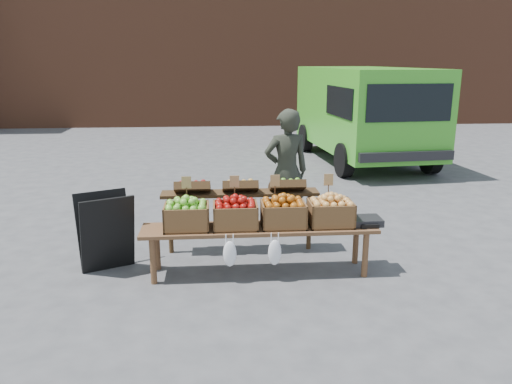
{
  "coord_description": "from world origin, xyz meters",
  "views": [
    {
      "loc": [
        -1.37,
        -5.65,
        2.43
      ],
      "look_at": [
        -0.9,
        0.26,
        0.85
      ],
      "focal_mm": 35.0,
      "sensor_mm": 36.0,
      "label": 1
    }
  ],
  "objects_px": {
    "crate_green_apples": "(331,213)",
    "chalkboard_sign": "(106,232)",
    "crate_russet_pears": "(235,216)",
    "delivery_van": "(363,115)",
    "weighing_scale": "(366,221)",
    "crate_red_apples": "(283,215)",
    "back_table": "(240,213)",
    "vendor": "(286,171)",
    "display_bench": "(259,250)",
    "crate_golden_apples": "(187,217)"
  },
  "relations": [
    {
      "from": "chalkboard_sign",
      "to": "delivery_van",
      "type": "bearing_deg",
      "value": 27.24
    },
    {
      "from": "back_table",
      "to": "weighing_scale",
      "type": "xyz_separation_m",
      "value": [
        1.44,
        -0.72,
        0.09
      ]
    },
    {
      "from": "crate_russet_pears",
      "to": "delivery_van",
      "type": "bearing_deg",
      "value": 62.6
    },
    {
      "from": "crate_golden_apples",
      "to": "delivery_van",
      "type": "bearing_deg",
      "value": 58.87
    },
    {
      "from": "delivery_van",
      "to": "weighing_scale",
      "type": "relative_size",
      "value": 14.69
    },
    {
      "from": "crate_russet_pears",
      "to": "weighing_scale",
      "type": "xyz_separation_m",
      "value": [
        1.52,
        0.0,
        -0.1
      ]
    },
    {
      "from": "crate_russet_pears",
      "to": "weighing_scale",
      "type": "bearing_deg",
      "value": 0.0
    },
    {
      "from": "back_table",
      "to": "crate_golden_apples",
      "type": "relative_size",
      "value": 4.2
    },
    {
      "from": "vendor",
      "to": "crate_red_apples",
      "type": "xyz_separation_m",
      "value": [
        -0.23,
        -1.45,
        -0.18
      ]
    },
    {
      "from": "display_bench",
      "to": "crate_golden_apples",
      "type": "bearing_deg",
      "value": 180.0
    },
    {
      "from": "back_table",
      "to": "crate_red_apples",
      "type": "xyz_separation_m",
      "value": [
        0.46,
        -0.72,
        0.19
      ]
    },
    {
      "from": "crate_red_apples",
      "to": "vendor",
      "type": "bearing_deg",
      "value": 80.92
    },
    {
      "from": "display_bench",
      "to": "crate_red_apples",
      "type": "distance_m",
      "value": 0.51
    },
    {
      "from": "weighing_scale",
      "to": "crate_russet_pears",
      "type": "bearing_deg",
      "value": 180.0
    },
    {
      "from": "crate_red_apples",
      "to": "weighing_scale",
      "type": "bearing_deg",
      "value": 0.0
    },
    {
      "from": "vendor",
      "to": "crate_green_apples",
      "type": "bearing_deg",
      "value": 92.81
    },
    {
      "from": "crate_golden_apples",
      "to": "weighing_scale",
      "type": "xyz_separation_m",
      "value": [
        2.08,
        0.0,
        -0.1
      ]
    },
    {
      "from": "display_bench",
      "to": "weighing_scale",
      "type": "distance_m",
      "value": 1.29
    },
    {
      "from": "delivery_van",
      "to": "crate_green_apples",
      "type": "distance_m",
      "value": 6.81
    },
    {
      "from": "chalkboard_sign",
      "to": "crate_golden_apples",
      "type": "distance_m",
      "value": 1.03
    },
    {
      "from": "chalkboard_sign",
      "to": "crate_green_apples",
      "type": "relative_size",
      "value": 1.87
    },
    {
      "from": "back_table",
      "to": "chalkboard_sign",
      "type": "bearing_deg",
      "value": -164.25
    },
    {
      "from": "delivery_van",
      "to": "crate_russet_pears",
      "type": "distance_m",
      "value": 7.25
    },
    {
      "from": "delivery_van",
      "to": "vendor",
      "type": "bearing_deg",
      "value": -122.29
    },
    {
      "from": "weighing_scale",
      "to": "crate_golden_apples",
      "type": "bearing_deg",
      "value": 180.0
    },
    {
      "from": "delivery_van",
      "to": "display_bench",
      "type": "height_order",
      "value": "delivery_van"
    },
    {
      "from": "back_table",
      "to": "crate_green_apples",
      "type": "bearing_deg",
      "value": -35.48
    },
    {
      "from": "crate_golden_apples",
      "to": "crate_green_apples",
      "type": "xyz_separation_m",
      "value": [
        1.65,
        0.0,
        0.0
      ]
    },
    {
      "from": "chalkboard_sign",
      "to": "back_table",
      "type": "bearing_deg",
      "value": -8.79
    },
    {
      "from": "delivery_van",
      "to": "crate_red_apples",
      "type": "height_order",
      "value": "delivery_van"
    },
    {
      "from": "vendor",
      "to": "weighing_scale",
      "type": "bearing_deg",
      "value": 107.56
    },
    {
      "from": "delivery_van",
      "to": "weighing_scale",
      "type": "bearing_deg",
      "value": -110.85
    },
    {
      "from": "crate_red_apples",
      "to": "delivery_van",
      "type": "bearing_deg",
      "value": 66.6
    },
    {
      "from": "chalkboard_sign",
      "to": "display_bench",
      "type": "relative_size",
      "value": 0.35
    },
    {
      "from": "crate_red_apples",
      "to": "weighing_scale",
      "type": "distance_m",
      "value": 0.98
    },
    {
      "from": "chalkboard_sign",
      "to": "back_table",
      "type": "distance_m",
      "value": 1.67
    },
    {
      "from": "chalkboard_sign",
      "to": "crate_russet_pears",
      "type": "xyz_separation_m",
      "value": [
        1.52,
        -0.27,
        0.24
      ]
    },
    {
      "from": "chalkboard_sign",
      "to": "crate_golden_apples",
      "type": "height_order",
      "value": "chalkboard_sign"
    },
    {
      "from": "crate_golden_apples",
      "to": "crate_red_apples",
      "type": "distance_m",
      "value": 1.1
    },
    {
      "from": "crate_green_apples",
      "to": "delivery_van",
      "type": "bearing_deg",
      "value": 70.86
    },
    {
      "from": "vendor",
      "to": "display_bench",
      "type": "bearing_deg",
      "value": 61.2
    },
    {
      "from": "vendor",
      "to": "back_table",
      "type": "relative_size",
      "value": 0.85
    },
    {
      "from": "display_bench",
      "to": "weighing_scale",
      "type": "bearing_deg",
      "value": 0.0
    },
    {
      "from": "back_table",
      "to": "crate_red_apples",
      "type": "height_order",
      "value": "back_table"
    },
    {
      "from": "back_table",
      "to": "crate_russet_pears",
      "type": "height_order",
      "value": "back_table"
    },
    {
      "from": "crate_golden_apples",
      "to": "crate_green_apples",
      "type": "height_order",
      "value": "same"
    },
    {
      "from": "crate_russet_pears",
      "to": "crate_green_apples",
      "type": "relative_size",
      "value": 1.0
    },
    {
      "from": "vendor",
      "to": "crate_green_apples",
      "type": "distance_m",
      "value": 1.5
    },
    {
      "from": "crate_green_apples",
      "to": "chalkboard_sign",
      "type": "bearing_deg",
      "value": 174.2
    },
    {
      "from": "vendor",
      "to": "weighing_scale",
      "type": "xyz_separation_m",
      "value": [
        0.74,
        -1.45,
        -0.28
      ]
    }
  ]
}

